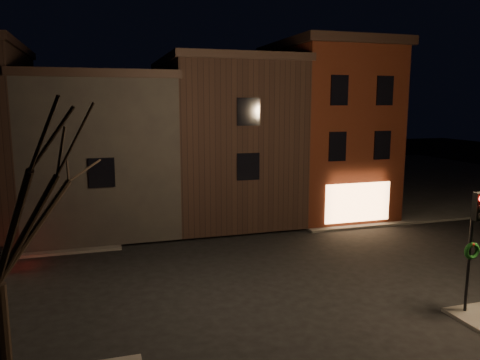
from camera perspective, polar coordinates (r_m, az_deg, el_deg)
name	(u,v)px	position (r m, az deg, el deg)	size (l,w,h in m)	color
ground	(254,275)	(19.50, 1.73, -11.54)	(120.00, 120.00, 0.00)	black
sidewalk_far_right	(388,177)	(45.86, 17.60, 0.31)	(30.00, 30.00, 0.12)	#2D2B28
corner_building	(327,128)	(30.14, 10.51, 6.27)	(6.50, 8.50, 10.50)	#47190C
row_building_a	(223,138)	(28.78, -2.11, 5.15)	(7.30, 10.30, 9.40)	black
row_building_b	(100,149)	(27.86, -16.69, 3.59)	(7.80, 10.30, 8.40)	black
traffic_signal	(474,234)	(16.93, 26.61, -5.86)	(0.58, 0.38, 4.05)	black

